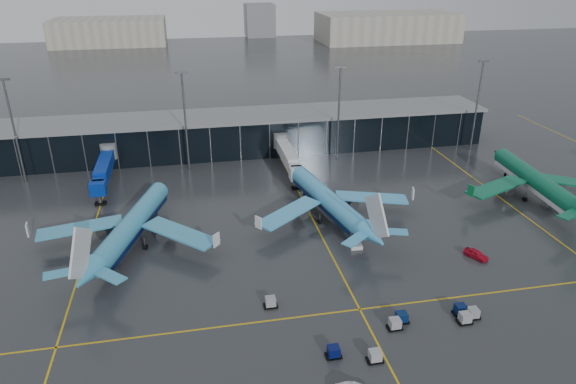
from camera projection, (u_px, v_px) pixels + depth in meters
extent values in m
plane|color=#282B2D|center=(280.00, 265.00, 92.13)|extent=(600.00, 600.00, 0.00)
cube|color=black|center=(241.00, 134.00, 145.46)|extent=(140.00, 16.00, 10.00)
cube|color=slate|center=(240.00, 116.00, 143.27)|extent=(142.00, 17.00, 0.80)
cylinder|color=#595B60|center=(109.00, 151.00, 131.62)|extent=(4.00, 4.00, 4.00)
cube|color=navy|center=(102.00, 174.00, 119.89)|extent=(3.00, 24.00, 3.00)
cylinder|color=#595B60|center=(100.00, 199.00, 114.47)|extent=(1.00, 1.00, 2.60)
cylinder|color=#595B60|center=(281.00, 140.00, 139.54)|extent=(4.00, 4.00, 4.00)
cube|color=silver|center=(291.00, 161.00, 127.81)|extent=(3.00, 24.00, 3.00)
cylinder|color=#595B60|center=(297.00, 184.00, 122.39)|extent=(1.00, 1.00, 2.60)
cylinder|color=#595B60|center=(15.00, 133.00, 121.96)|extent=(0.50, 0.50, 25.00)
cube|color=#595B60|center=(3.00, 79.00, 116.71)|extent=(3.00, 0.40, 0.60)
cylinder|color=#595B60|center=(186.00, 123.00, 129.00)|extent=(0.50, 0.50, 25.00)
cube|color=#595B60|center=(181.00, 73.00, 123.75)|extent=(3.00, 0.40, 0.60)
cylinder|color=#595B60|center=(339.00, 115.00, 136.04)|extent=(0.50, 0.50, 25.00)
cube|color=#595B60|center=(341.00, 67.00, 130.79)|extent=(3.00, 0.40, 0.60)
cylinder|color=#595B60|center=(477.00, 107.00, 143.07)|extent=(0.50, 0.50, 25.00)
cube|color=#595B60|center=(484.00, 61.00, 137.82)|extent=(3.00, 0.40, 0.60)
cube|color=#B2AD99|center=(387.00, 27.00, 341.82)|extent=(90.00, 42.00, 18.00)
cube|color=#B2AD99|center=(110.00, 32.00, 328.44)|extent=(70.00, 38.00, 16.00)
cube|color=#B2AD99|center=(260.00, 20.00, 362.66)|extent=(20.00, 20.00, 22.00)
cube|color=gold|center=(93.00, 231.00, 103.84)|extent=(0.30, 120.00, 0.02)
cube|color=gold|center=(309.00, 211.00, 111.76)|extent=(0.30, 120.00, 0.02)
cube|color=gold|center=(496.00, 195.00, 119.67)|extent=(0.30, 120.00, 0.02)
cube|color=gold|center=(360.00, 309.00, 80.48)|extent=(220.00, 0.30, 0.02)
cube|color=black|center=(394.00, 328.00, 76.24)|extent=(2.20, 1.50, 0.36)
cube|color=gray|center=(395.00, 323.00, 75.92)|extent=(1.60, 1.50, 1.50)
cube|color=black|center=(460.00, 313.00, 79.35)|extent=(2.20, 1.50, 0.36)
cube|color=#051541|center=(460.00, 309.00, 79.03)|extent=(1.60, 1.50, 1.50)
cube|color=black|center=(464.00, 322.00, 77.47)|extent=(2.20, 1.50, 0.36)
cube|color=gray|center=(465.00, 318.00, 77.15)|extent=(1.60, 1.50, 1.50)
cube|color=black|center=(472.00, 317.00, 78.50)|extent=(2.20, 1.50, 0.36)
cube|color=gray|center=(473.00, 313.00, 78.18)|extent=(1.60, 1.50, 1.50)
cube|color=black|center=(333.00, 356.00, 70.81)|extent=(2.20, 1.50, 0.36)
cube|color=#050D46|center=(334.00, 351.00, 70.49)|extent=(1.60, 1.50, 1.50)
cube|color=black|center=(375.00, 360.00, 70.07)|extent=(2.20, 1.50, 0.36)
cube|color=#979A9F|center=(375.00, 356.00, 69.75)|extent=(1.60, 1.50, 1.50)
cube|color=black|center=(271.00, 306.00, 81.06)|extent=(2.20, 1.50, 0.36)
cube|color=gray|center=(271.00, 302.00, 80.74)|extent=(1.60, 1.50, 1.50)
cube|color=black|center=(401.00, 321.00, 77.59)|extent=(2.20, 1.50, 0.36)
cube|color=#051A45|center=(402.00, 317.00, 77.27)|extent=(1.60, 1.50, 1.50)
cube|color=white|center=(355.00, 244.00, 98.09)|extent=(2.38, 3.32, 0.80)
cube|color=white|center=(356.00, 236.00, 97.30)|extent=(1.76, 2.92, 2.29)
imported|color=#B90E24|center=(476.00, 254.00, 94.13)|extent=(3.80, 4.92, 1.57)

